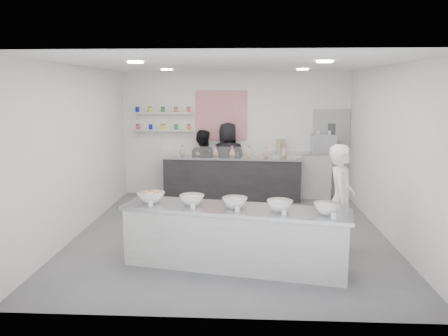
{
  "coord_description": "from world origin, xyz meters",
  "views": [
    {
      "loc": [
        0.27,
        -7.6,
        2.6
      ],
      "look_at": [
        -0.15,
        0.4,
        1.13
      ],
      "focal_mm": 35.0,
      "sensor_mm": 36.0,
      "label": 1
    }
  ],
  "objects_px": {
    "woman_prep": "(341,200)",
    "staff_right": "(228,160)",
    "back_bar": "(232,178)",
    "espresso_machine": "(323,144)",
    "espresso_ledge": "(299,175)",
    "prep_counter": "(235,237)",
    "staff_left": "(202,163)"
  },
  "relations": [
    {
      "from": "back_bar",
      "to": "espresso_machine",
      "type": "bearing_deg",
      "value": 9.5
    },
    {
      "from": "espresso_machine",
      "to": "espresso_ledge",
      "type": "bearing_deg",
      "value": 180.0
    },
    {
      "from": "espresso_machine",
      "to": "woman_prep",
      "type": "xyz_separation_m",
      "value": [
        -0.34,
        -3.69,
        -0.43
      ]
    },
    {
      "from": "prep_counter",
      "to": "woman_prep",
      "type": "relative_size",
      "value": 1.88
    },
    {
      "from": "prep_counter",
      "to": "back_bar",
      "type": "height_order",
      "value": "back_bar"
    },
    {
      "from": "back_bar",
      "to": "woman_prep",
      "type": "relative_size",
      "value": 1.85
    },
    {
      "from": "espresso_ledge",
      "to": "staff_right",
      "type": "relative_size",
      "value": 0.81
    },
    {
      "from": "espresso_ledge",
      "to": "staff_left",
      "type": "bearing_deg",
      "value": 179.23
    },
    {
      "from": "espresso_machine",
      "to": "staff_right",
      "type": "distance_m",
      "value": 2.3
    },
    {
      "from": "espresso_ledge",
      "to": "espresso_machine",
      "type": "relative_size",
      "value": 2.6
    },
    {
      "from": "back_bar",
      "to": "espresso_machine",
      "type": "relative_size",
      "value": 5.77
    },
    {
      "from": "back_bar",
      "to": "espresso_ledge",
      "type": "height_order",
      "value": "espresso_ledge"
    },
    {
      "from": "prep_counter",
      "to": "espresso_machine",
      "type": "distance_m",
      "value": 4.8
    },
    {
      "from": "espresso_ledge",
      "to": "staff_right",
      "type": "distance_m",
      "value": 1.77
    },
    {
      "from": "back_bar",
      "to": "woman_prep",
      "type": "distance_m",
      "value": 3.93
    },
    {
      "from": "back_bar",
      "to": "woman_prep",
      "type": "bearing_deg",
      "value": -58.62
    },
    {
      "from": "staff_left",
      "to": "woman_prep",
      "type": "bearing_deg",
      "value": 137.68
    },
    {
      "from": "espresso_machine",
      "to": "staff_right",
      "type": "bearing_deg",
      "value": 179.19
    },
    {
      "from": "woman_prep",
      "to": "staff_right",
      "type": "bearing_deg",
      "value": 42.77
    },
    {
      "from": "espresso_ledge",
      "to": "woman_prep",
      "type": "height_order",
      "value": "woman_prep"
    },
    {
      "from": "woman_prep",
      "to": "staff_left",
      "type": "distance_m",
      "value": 4.52
    },
    {
      "from": "woman_prep",
      "to": "espresso_ledge",
      "type": "bearing_deg",
      "value": 18.47
    },
    {
      "from": "staff_left",
      "to": "espresso_ledge",
      "type": "bearing_deg",
      "value": -167.65
    },
    {
      "from": "staff_left",
      "to": "staff_right",
      "type": "distance_m",
      "value": 0.64
    },
    {
      "from": "woman_prep",
      "to": "staff_left",
      "type": "bearing_deg",
      "value": 49.93
    },
    {
      "from": "woman_prep",
      "to": "prep_counter",
      "type": "bearing_deg",
      "value": 125.45
    },
    {
      "from": "prep_counter",
      "to": "espresso_machine",
      "type": "height_order",
      "value": "espresso_machine"
    },
    {
      "from": "woman_prep",
      "to": "staff_right",
      "type": "relative_size",
      "value": 0.97
    },
    {
      "from": "espresso_ledge",
      "to": "staff_left",
      "type": "distance_m",
      "value": 2.38
    },
    {
      "from": "staff_left",
      "to": "staff_right",
      "type": "xyz_separation_m",
      "value": [
        0.63,
        0.0,
        0.09
      ]
    },
    {
      "from": "back_bar",
      "to": "staff_right",
      "type": "height_order",
      "value": "staff_right"
    },
    {
      "from": "prep_counter",
      "to": "staff_left",
      "type": "xyz_separation_m",
      "value": [
        -0.92,
        4.32,
        0.36
      ]
    }
  ]
}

